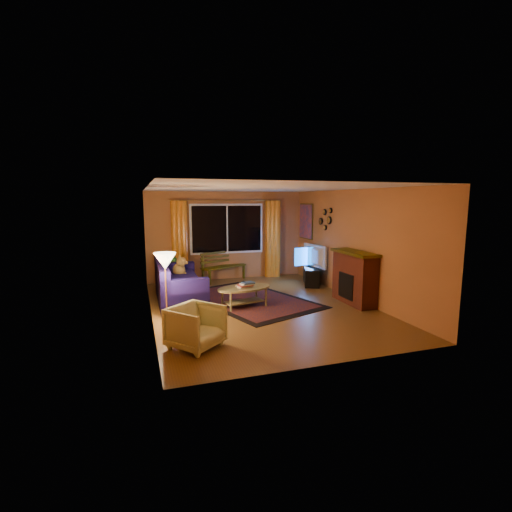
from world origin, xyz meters
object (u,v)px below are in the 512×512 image
object	(u,v)px
bench	(224,274)
armchair	(196,325)
sofa	(179,282)
tv_console	(311,275)
coffee_table	(244,297)
floor_lamp	(166,289)

from	to	relation	value
bench	armchair	world-z (taller)	armchair
sofa	tv_console	world-z (taller)	sofa
bench	tv_console	world-z (taller)	tv_console
coffee_table	armchair	bearing A→B (deg)	-125.12
armchair	coffee_table	size ratio (longest dim) A/B	0.61
armchair	coffee_table	bearing A→B (deg)	14.62
sofa	coffee_table	size ratio (longest dim) A/B	1.86
bench	sofa	size ratio (longest dim) A/B	0.60
bench	floor_lamp	world-z (taller)	floor_lamp
armchair	sofa	bearing A→B (deg)	48.33
sofa	floor_lamp	world-z (taller)	floor_lamp
sofa	tv_console	bearing A→B (deg)	10.98
floor_lamp	armchair	bearing A→B (deg)	-75.00
armchair	bench	bearing A→B (deg)	31.48
bench	tv_console	xyz separation A→B (m)	(2.16, -1.14, 0.03)
floor_lamp	tv_console	world-z (taller)	floor_lamp
sofa	floor_lamp	bearing A→B (deg)	-104.72
floor_lamp	coffee_table	world-z (taller)	floor_lamp
bench	armchair	distance (m)	4.81
tv_console	armchair	bearing A→B (deg)	-114.23
bench	coffee_table	distance (m)	2.70
bench	floor_lamp	distance (m)	3.82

